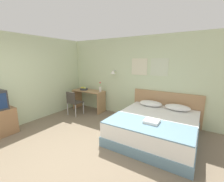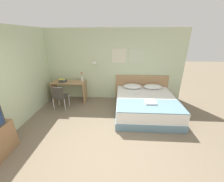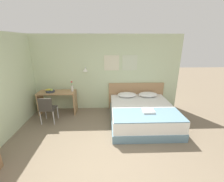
{
  "view_description": "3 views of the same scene",
  "coord_description": "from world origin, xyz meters",
  "px_view_note": "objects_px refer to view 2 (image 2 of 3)",
  "views": [
    {
      "loc": [
        2.17,
        -1.61,
        1.91
      ],
      "look_at": [
        -0.08,
        2.0,
        1.03
      ],
      "focal_mm": 24.0,
      "sensor_mm": 36.0,
      "label": 1
    },
    {
      "loc": [
        0.4,
        -2.18,
        2.38
      ],
      "look_at": [
        0.17,
        1.62,
        0.85
      ],
      "focal_mm": 22.0,
      "sensor_mm": 36.0,
      "label": 2
    },
    {
      "loc": [
        0.19,
        -2.23,
        2.41
      ],
      "look_at": [
        0.33,
        1.96,
        1.01
      ],
      "focal_mm": 24.0,
      "sensor_mm": 36.0,
      "label": 3
    }
  ],
  "objects_px": {
    "throw_blanket": "(150,106)",
    "folded_towel_near_foot": "(151,102)",
    "headboard": "(141,87)",
    "desk_chair": "(59,96)",
    "flower_vase": "(82,78)",
    "desk": "(69,87)",
    "pillow_left": "(132,86)",
    "bed": "(145,105)",
    "fruit_bowl": "(63,81)",
    "pillow_right": "(153,87)"
  },
  "relations": [
    {
      "from": "throw_blanket",
      "to": "folded_towel_near_foot",
      "type": "distance_m",
      "value": 0.16
    },
    {
      "from": "headboard",
      "to": "desk_chair",
      "type": "distance_m",
      "value": 3.05
    },
    {
      "from": "headboard",
      "to": "flower_vase",
      "type": "bearing_deg",
      "value": -173.25
    },
    {
      "from": "folded_towel_near_foot",
      "to": "desk",
      "type": "xyz_separation_m",
      "value": [
        -2.83,
        1.22,
        -0.07
      ]
    },
    {
      "from": "desk_chair",
      "to": "flower_vase",
      "type": "xyz_separation_m",
      "value": [
        0.61,
        0.76,
        0.4
      ]
    },
    {
      "from": "pillow_left",
      "to": "desk_chair",
      "type": "relative_size",
      "value": 0.79
    },
    {
      "from": "desk",
      "to": "flower_vase",
      "type": "xyz_separation_m",
      "value": [
        0.52,
        0.04,
        0.36
      ]
    },
    {
      "from": "bed",
      "to": "desk_chair",
      "type": "xyz_separation_m",
      "value": [
        -2.87,
        0.05,
        0.23
      ]
    },
    {
      "from": "desk",
      "to": "flower_vase",
      "type": "relative_size",
      "value": 3.47
    },
    {
      "from": "desk_chair",
      "to": "fruit_bowl",
      "type": "bearing_deg",
      "value": 99.39
    },
    {
      "from": "throw_blanket",
      "to": "desk",
      "type": "distance_m",
      "value": 3.1
    },
    {
      "from": "pillow_left",
      "to": "bed",
      "type": "bearing_deg",
      "value": -64.61
    },
    {
      "from": "pillow_right",
      "to": "folded_towel_near_foot",
      "type": "relative_size",
      "value": 2.14
    },
    {
      "from": "headboard",
      "to": "throw_blanket",
      "type": "relative_size",
      "value": 1.1
    },
    {
      "from": "pillow_right",
      "to": "folded_towel_near_foot",
      "type": "bearing_deg",
      "value": -104.57
    },
    {
      "from": "pillow_left",
      "to": "desk_chair",
      "type": "height_order",
      "value": "desk_chair"
    },
    {
      "from": "bed",
      "to": "fruit_bowl",
      "type": "distance_m",
      "value": 3.12
    },
    {
      "from": "desk",
      "to": "pillow_left",
      "type": "bearing_deg",
      "value": 0.53
    },
    {
      "from": "pillow_right",
      "to": "throw_blanket",
      "type": "height_order",
      "value": "pillow_right"
    },
    {
      "from": "flower_vase",
      "to": "pillow_left",
      "type": "bearing_deg",
      "value": -0.67
    },
    {
      "from": "pillow_left",
      "to": "folded_towel_near_foot",
      "type": "xyz_separation_m",
      "value": [
        0.42,
        -1.25,
        -0.02
      ]
    },
    {
      "from": "fruit_bowl",
      "to": "flower_vase",
      "type": "bearing_deg",
      "value": 5.86
    },
    {
      "from": "pillow_left",
      "to": "fruit_bowl",
      "type": "relative_size",
      "value": 2.19
    },
    {
      "from": "fruit_bowl",
      "to": "pillow_right",
      "type": "bearing_deg",
      "value": 0.89
    },
    {
      "from": "desk",
      "to": "desk_chair",
      "type": "height_order",
      "value": "desk_chair"
    },
    {
      "from": "fruit_bowl",
      "to": "throw_blanket",
      "type": "bearing_deg",
      "value": -24.2
    },
    {
      "from": "pillow_right",
      "to": "flower_vase",
      "type": "height_order",
      "value": "flower_vase"
    },
    {
      "from": "headboard",
      "to": "pillow_right",
      "type": "xyz_separation_m",
      "value": [
        0.37,
        -0.29,
        0.15
      ]
    },
    {
      "from": "fruit_bowl",
      "to": "flower_vase",
      "type": "relative_size",
      "value": 0.85
    },
    {
      "from": "bed",
      "to": "headboard",
      "type": "relative_size",
      "value": 1.04
    },
    {
      "from": "pillow_right",
      "to": "fruit_bowl",
      "type": "relative_size",
      "value": 2.19
    },
    {
      "from": "bed",
      "to": "fruit_bowl",
      "type": "relative_size",
      "value": 6.87
    },
    {
      "from": "headboard",
      "to": "pillow_left",
      "type": "height_order",
      "value": "headboard"
    },
    {
      "from": "desk",
      "to": "throw_blanket",
      "type": "bearing_deg",
      "value": -26.25
    },
    {
      "from": "headboard",
      "to": "pillow_right",
      "type": "distance_m",
      "value": 0.5
    },
    {
      "from": "headboard",
      "to": "desk_chair",
      "type": "height_order",
      "value": "headboard"
    },
    {
      "from": "folded_towel_near_foot",
      "to": "bed",
      "type": "bearing_deg",
      "value": 96.07
    },
    {
      "from": "flower_vase",
      "to": "desk",
      "type": "bearing_deg",
      "value": -175.1
    },
    {
      "from": "desk_chair",
      "to": "fruit_bowl",
      "type": "distance_m",
      "value": 0.76
    },
    {
      "from": "pillow_left",
      "to": "desk",
      "type": "distance_m",
      "value": 2.41
    },
    {
      "from": "pillow_right",
      "to": "desk_chair",
      "type": "relative_size",
      "value": 0.79
    },
    {
      "from": "desk_chair",
      "to": "flower_vase",
      "type": "height_order",
      "value": "flower_vase"
    },
    {
      "from": "desk_chair",
      "to": "bed",
      "type": "bearing_deg",
      "value": -1.03
    },
    {
      "from": "pillow_left",
      "to": "folded_towel_near_foot",
      "type": "distance_m",
      "value": 1.32
    },
    {
      "from": "throw_blanket",
      "to": "folded_towel_near_foot",
      "type": "height_order",
      "value": "folded_towel_near_foot"
    },
    {
      "from": "headboard",
      "to": "desk_chair",
      "type": "relative_size",
      "value": 2.37
    },
    {
      "from": "headboard",
      "to": "folded_towel_near_foot",
      "type": "bearing_deg",
      "value": -88.17
    },
    {
      "from": "fruit_bowl",
      "to": "flower_vase",
      "type": "height_order",
      "value": "flower_vase"
    },
    {
      "from": "headboard",
      "to": "flower_vase",
      "type": "relative_size",
      "value": 5.63
    },
    {
      "from": "headboard",
      "to": "flower_vase",
      "type": "height_order",
      "value": "flower_vase"
    }
  ]
}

